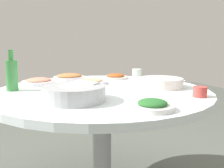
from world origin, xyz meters
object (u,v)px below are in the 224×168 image
at_px(round_dining_table, 102,104).
at_px(tea_cup_near, 137,73).
at_px(dish_stirfry, 115,77).
at_px(soup_bowl, 161,83).
at_px(dish_noodles, 91,81).
at_px(rice_bowl, 74,93).
at_px(green_bottle, 12,74).
at_px(dish_greens, 152,105).
at_px(dish_shrimp, 39,81).
at_px(dish_tofu_braise, 69,77).
at_px(tea_cup_far, 200,92).

height_order(round_dining_table, tea_cup_near, tea_cup_near).
bearing_deg(tea_cup_near, dish_stirfry, 90.26).
relative_size(soup_bowl, dish_stirfry, 1.38).
height_order(dish_noodles, tea_cup_near, tea_cup_near).
xyz_separation_m(dish_noodles, tea_cup_near, (0.18, -0.46, 0.02)).
bearing_deg(dish_noodles, rice_bowl, 155.32).
bearing_deg(round_dining_table, tea_cup_near, -47.24).
distance_m(soup_bowl, green_bottle, 0.94).
bearing_deg(dish_greens, dish_shrimp, 24.82).
bearing_deg(green_bottle, dish_tofu_braise, -49.40).
height_order(dish_stirfry, dish_tofu_braise, dish_tofu_braise).
xyz_separation_m(round_dining_table, rice_bowl, (-0.24, 0.23, 0.13)).
bearing_deg(soup_bowl, dish_tofu_braise, 40.39).
xyz_separation_m(dish_stirfry, green_bottle, (-0.26, 0.78, 0.08)).
height_order(dish_noodles, dish_tofu_braise, dish_tofu_braise).
bearing_deg(rice_bowl, tea_cup_near, -45.72).
distance_m(dish_greens, tea_cup_near, 1.03).
distance_m(rice_bowl, soup_bowl, 0.64).
relative_size(round_dining_table, tea_cup_near, 16.98).
bearing_deg(rice_bowl, green_bottle, 36.17).
height_order(dish_greens, dish_tofu_braise, dish_greens).
height_order(round_dining_table, tea_cup_far, tea_cup_far).
bearing_deg(round_dining_table, dish_noodles, 0.64).
xyz_separation_m(green_bottle, tea_cup_far, (-0.55, -0.95, -0.07)).
bearing_deg(green_bottle, dish_stirfry, -71.72).
distance_m(round_dining_table, green_bottle, 0.58).
bearing_deg(tea_cup_far, dish_stirfry, 11.84).
relative_size(rice_bowl, dish_noodles, 1.38).
bearing_deg(dish_shrimp, rice_bowl, -168.19).
xyz_separation_m(dish_noodles, green_bottle, (-0.08, 0.52, 0.08)).
xyz_separation_m(rice_bowl, dish_tofu_braise, (0.76, -0.12, -0.02)).
height_order(rice_bowl, dish_shrimp, rice_bowl).
bearing_deg(dish_tofu_braise, dish_noodles, -160.14).
distance_m(dish_greens, dish_stirfry, 0.97).
xyz_separation_m(dish_greens, tea_cup_near, (0.95, -0.39, 0.02)).
distance_m(dish_noodles, tea_cup_near, 0.49).
xyz_separation_m(rice_bowl, dish_stirfry, (0.66, -0.48, -0.02)).
xyz_separation_m(dish_noodles, dish_shrimp, (0.12, 0.35, 0.00)).
relative_size(rice_bowl, dish_greens, 1.66).
relative_size(dish_greens, dish_shrimp, 0.81).
distance_m(round_dining_table, dish_stirfry, 0.50).
distance_m(dish_stirfry, dish_tofu_braise, 0.37).
distance_m(round_dining_table, dish_greens, 0.54).
distance_m(dish_stirfry, dish_noodles, 0.31).
xyz_separation_m(round_dining_table, dish_tofu_braise, (0.52, 0.10, 0.11)).
relative_size(dish_noodles, tea_cup_far, 3.07).
xyz_separation_m(dish_greens, green_bottle, (0.69, 0.58, 0.08)).
bearing_deg(rice_bowl, dish_greens, -135.06).
relative_size(dish_stirfry, dish_tofu_braise, 0.84).
bearing_deg(soup_bowl, green_bottle, 76.42).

